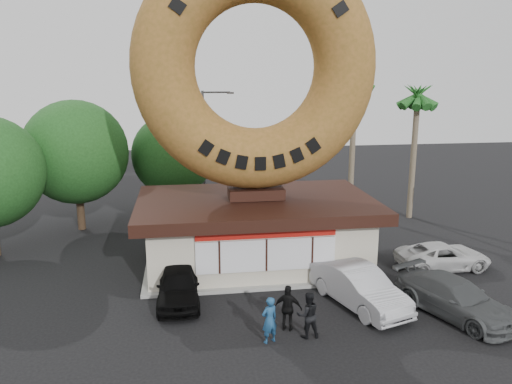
{
  "coord_description": "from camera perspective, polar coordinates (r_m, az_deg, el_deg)",
  "views": [
    {
      "loc": [
        -3.36,
        -16.77,
        9.07
      ],
      "look_at": [
        -0.29,
        4.0,
        4.07
      ],
      "focal_mm": 35.0,
      "sensor_mm": 36.0,
      "label": 1
    }
  ],
  "objects": [
    {
      "name": "street_lamp",
      "position": [
        33.13,
        -5.75,
        5.36
      ],
      "size": [
        2.11,
        0.2,
        8.0
      ],
      "color": "#59595E",
      "rests_on": "ground"
    },
    {
      "name": "ground",
      "position": [
        19.36,
        2.66,
        -14.57
      ],
      "size": [
        90.0,
        90.0,
        0.0
      ],
      "primitive_type": "plane",
      "color": "black",
      "rests_on": "ground"
    },
    {
      "name": "tree_mid",
      "position": [
        32.18,
        -9.47,
        4.17
      ],
      "size": [
        5.2,
        5.2,
        6.63
      ],
      "color": "#473321",
      "rests_on": "ground"
    },
    {
      "name": "car_white",
      "position": [
        25.51,
        20.6,
        -6.87
      ],
      "size": [
        4.48,
        2.17,
        1.23
      ],
      "primitive_type": "imported",
      "rotation": [
        0.0,
        0.0,
        1.6
      ],
      "color": "silver",
      "rests_on": "ground"
    },
    {
      "name": "donut_shop",
      "position": [
        24.13,
        -0.01,
        -4.23
      ],
      "size": [
        11.2,
        7.2,
        3.8
      ],
      "color": "#BAB39F",
      "rests_on": "ground"
    },
    {
      "name": "car_black",
      "position": [
        20.82,
        -8.86,
        -10.45
      ],
      "size": [
        1.73,
        4.2,
        1.43
      ],
      "primitive_type": "imported",
      "rotation": [
        0.0,
        0.0,
        -0.01
      ],
      "color": "black",
      "rests_on": "ground"
    },
    {
      "name": "palm_far",
      "position": [
        32.64,
        17.98,
        9.96
      ],
      "size": [
        2.6,
        2.6,
        8.75
      ],
      "color": "#726651",
      "rests_on": "ground"
    },
    {
      "name": "giant_donut",
      "position": [
        23.02,
        -0.02,
        14.06
      ],
      "size": [
        11.08,
        2.83,
        11.08
      ],
      "primitive_type": "torus",
      "rotation": [
        1.57,
        0.0,
        0.0
      ],
      "color": "#9C632D",
      "rests_on": "donut_shop"
    },
    {
      "name": "person_center",
      "position": [
        18.06,
        5.95,
        -13.78
      ],
      "size": [
        0.86,
        0.68,
        1.69
      ],
      "primitive_type": "imported",
      "rotation": [
        0.0,
        0.0,
        3.19
      ],
      "color": "black",
      "rests_on": "ground"
    },
    {
      "name": "car_grey",
      "position": [
        20.94,
        21.75,
        -11.15
      ],
      "size": [
        3.76,
        5.29,
        1.42
      ],
      "primitive_type": "imported",
      "rotation": [
        0.0,
        0.0,
        0.4
      ],
      "color": "#4D5052",
      "rests_on": "ground"
    },
    {
      "name": "person_right",
      "position": [
        18.42,
        3.69,
        -13.1
      ],
      "size": [
        1.09,
        0.75,
        1.72
      ],
      "primitive_type": "imported",
      "rotation": [
        0.0,
        0.0,
        2.78
      ],
      "color": "black",
      "rests_on": "ground"
    },
    {
      "name": "person_left",
      "position": [
        17.65,
        1.55,
        -14.41
      ],
      "size": [
        0.72,
        0.61,
        1.68
      ],
      "primitive_type": "imported",
      "rotation": [
        0.0,
        0.0,
        3.55
      ],
      "color": "navy",
      "rests_on": "ground"
    },
    {
      "name": "tree_west",
      "position": [
        30.72,
        -19.9,
        4.3
      ],
      "size": [
        6.0,
        6.0,
        7.65
      ],
      "color": "#473321",
      "rests_on": "ground"
    },
    {
      "name": "palm_near",
      "position": [
        32.64,
        11.27,
        11.98
      ],
      "size": [
        2.6,
        2.6,
        9.75
      ],
      "color": "#726651",
      "rests_on": "ground"
    },
    {
      "name": "car_silver",
      "position": [
        20.63,
        11.71,
        -10.58
      ],
      "size": [
        3.09,
        5.06,
        1.57
      ],
      "primitive_type": "imported",
      "rotation": [
        0.0,
        0.0,
        0.32
      ],
      "color": "#AEAFB4",
      "rests_on": "ground"
    }
  ]
}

